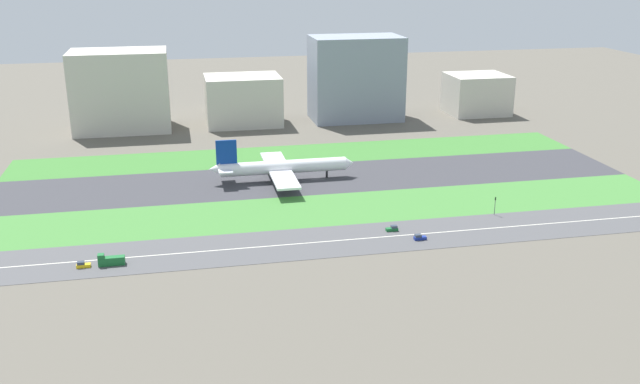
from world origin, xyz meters
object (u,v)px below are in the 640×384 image
at_px(truck_0, 111,260).
at_px(car_0, 420,237).
at_px(cargo_warehouse, 477,94).
at_px(car_2, 392,229).
at_px(car_1, 83,265).
at_px(office_tower, 356,78).
at_px(hangar_building, 243,100).
at_px(fuel_tank_west, 223,98).
at_px(airliner, 280,167).
at_px(terminal_building, 121,91).
at_px(traffic_light, 495,204).

bearing_deg(truck_0, car_0, -180.00).
bearing_deg(cargo_warehouse, car_2, -121.54).
bearing_deg(cargo_warehouse, car_1, -138.74).
xyz_separation_m(car_0, car_1, (-114.02, 0.00, 0.00)).
bearing_deg(car_0, cargo_warehouse, -118.63).
relative_size(office_tower, cargo_warehouse, 1.49).
distance_m(truck_0, car_1, 8.79).
bearing_deg(hangar_building, fuel_tank_west, 101.23).
relative_size(airliner, hangar_building, 1.50).
relative_size(car_2, truck_0, 0.52).
distance_m(terminal_building, hangar_building, 69.48).
bearing_deg(car_1, fuel_tank_west, -104.81).
xyz_separation_m(car_2, cargo_warehouse, (111.72, 182.00, 11.36)).
bearing_deg(car_2, office_tower, 79.78).
distance_m(car_0, cargo_warehouse, 219.05).
bearing_deg(traffic_light, car_1, -173.19).
distance_m(car_1, traffic_light, 151.89).
distance_m(car_0, office_tower, 195.23).
xyz_separation_m(car_2, office_tower, (32.82, 182.00, 24.01)).
relative_size(car_2, terminal_building, 0.08).
relative_size(hangar_building, office_tower, 0.81).
bearing_deg(office_tower, hangar_building, 180.00).
bearing_deg(fuel_tank_west, car_0, -77.78).
height_order(car_2, hangar_building, hangar_building).
xyz_separation_m(car_2, terminal_building, (-104.52, 182.00, 21.60)).
relative_size(car_1, office_tower, 0.08).
bearing_deg(hangar_building, traffic_light, -65.53).
bearing_deg(terminal_building, car_2, -60.13).
distance_m(office_tower, cargo_warehouse, 79.90).
bearing_deg(car_1, traffic_light, -173.19).
height_order(traffic_light, fuel_tank_west, fuel_tank_west).
distance_m(terminal_building, cargo_warehouse, 216.48).
bearing_deg(truck_0, fuel_tank_west, -102.82).
xyz_separation_m(airliner, truck_0, (-67.37, -78.00, -4.56)).
bearing_deg(truck_0, office_tower, -124.35).
xyz_separation_m(car_1, traffic_light, (150.78, 17.99, 3.37)).
distance_m(airliner, car_0, 86.88).
bearing_deg(truck_0, terminal_building, -88.17).
bearing_deg(traffic_light, airliner, 141.21).
bearing_deg(office_tower, truck_0, -124.35).
bearing_deg(terminal_building, airliner, -57.19).
distance_m(car_2, office_tower, 186.49).
relative_size(traffic_light, cargo_warehouse, 0.20).
height_order(airliner, car_1, airliner).
bearing_deg(hangar_building, car_2, -78.95).
bearing_deg(hangar_building, car_1, -110.45).
xyz_separation_m(airliner, hangar_building, (-4.51, 114.00, 8.05)).
bearing_deg(fuel_tank_west, cargo_warehouse, -16.07).
bearing_deg(office_tower, airliner, -119.25).
relative_size(car_2, cargo_warehouse, 0.12).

